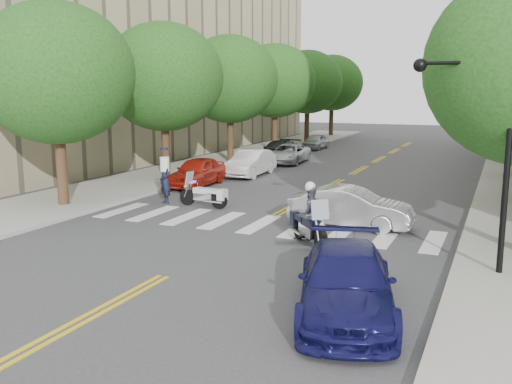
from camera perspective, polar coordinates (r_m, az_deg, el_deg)
The scene contains 20 objects.
ground at distance 15.57m, azimuth -9.22°, elevation -8.35°, with size 140.00×140.00×0.00m, color #38383A.
sidewalk_left at distance 38.90m, azimuth -3.48°, elevation 3.07°, with size 5.00×60.00×0.15m, color #9E9991.
building_left at distance 51.80m, azimuth -18.75°, elevation 17.59°, with size 26.00×44.00×24.00m, color tan.
tree_l_0 at distance 24.95m, azimuth -19.39°, elevation 11.12°, with size 6.40×6.40×8.45m.
tree_l_1 at distance 31.31m, azimuth -9.22°, elevation 11.27°, with size 6.40×6.40×8.45m.
tree_l_2 at distance 38.28m, azimuth -2.62°, elevation 11.19°, with size 6.40×6.40×8.45m.
tree_l_3 at distance 45.60m, azimuth 1.91°, elevation 11.04°, with size 6.40×6.40×8.45m.
tree_l_4 at distance 53.11m, azimuth 5.17°, elevation 10.90°, with size 6.40×6.40×8.45m.
tree_l_5 at distance 60.75m, azimuth 7.61°, elevation 10.77°, with size 6.40×6.40×8.45m.
traffic_signal_pole at distance 15.90m, azimuth 22.29°, elevation 5.13°, with size 2.82×0.42×6.00m.
motorcycle_police at distance 18.23m, azimuth 5.32°, elevation -2.50°, with size 1.87×2.10×2.07m.
motorcycle_parked at distance 24.12m, azimuth -4.91°, elevation -0.33°, with size 2.29×0.60×1.48m.
officer_standing at distance 25.12m, azimuth -9.08°, elevation 1.08°, with size 0.71×0.47×1.96m, color black.
convertible at distance 20.82m, azimuth 9.45°, elevation -1.53°, with size 1.54×4.41×1.45m, color #B7B7B9.
sedan_blue at distance 12.86m, azimuth 9.00°, elevation -8.93°, with size 2.06×5.06×1.47m, color #111147.
parked_car_a at distance 29.45m, azimuth -5.91°, elevation 2.02°, with size 1.75×4.34×1.48m, color #B01F12.
parked_car_b at distance 32.74m, azimuth -0.54°, elevation 2.92°, with size 1.58×4.52×1.49m, color silver.
parked_car_c at distance 38.48m, azimuth 3.26°, elevation 3.83°, with size 2.10×4.56×1.27m, color #A6AAAE.
parked_car_d at distance 39.79m, azimuth 2.28°, elevation 4.14°, with size 1.93×4.75×1.38m, color black.
parked_car_e at distance 47.69m, azimuth 5.98°, elevation 5.03°, with size 1.49×3.70×1.26m, color #ACABB1.
Camera 1 is at (8.10, -12.35, 4.93)m, focal length 40.00 mm.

